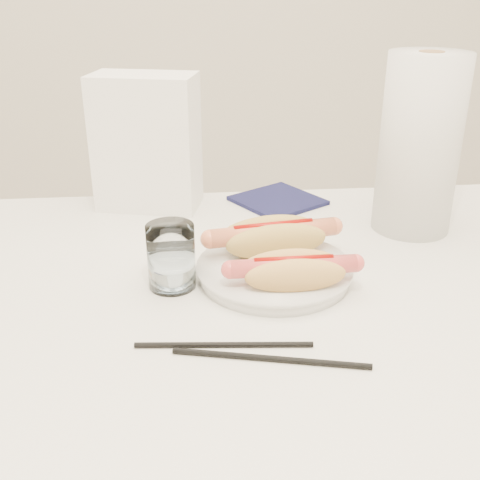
{
  "coord_description": "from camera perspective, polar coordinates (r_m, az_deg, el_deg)",
  "views": [
    {
      "loc": [
        -0.08,
        -0.68,
        1.14
      ],
      "look_at": [
        -0.02,
        0.02,
        0.82
      ],
      "focal_mm": 43.93,
      "sensor_mm": 36.0,
      "label": 1
    }
  ],
  "objects": [
    {
      "name": "chopstick_far",
      "position": [
        0.66,
        2.99,
        -11.42
      ],
      "size": [
        0.22,
        0.06,
        0.01
      ],
      "primitive_type": "cylinder",
      "rotation": [
        0.0,
        1.57,
        -0.23
      ],
      "color": "black",
      "rests_on": "table"
    },
    {
      "name": "napkin_box",
      "position": [
        1.06,
        -9.04,
        9.31
      ],
      "size": [
        0.2,
        0.14,
        0.24
      ],
      "primitive_type": "cube",
      "rotation": [
        0.0,
        0.0,
        -0.24
      ],
      "color": "white",
      "rests_on": "table"
    },
    {
      "name": "chopstick_near",
      "position": [
        0.68,
        -1.58,
        -10.13
      ],
      "size": [
        0.21,
        0.02,
        0.01
      ],
      "primitive_type": "cylinder",
      "rotation": [
        0.0,
        1.57,
        -0.08
      ],
      "color": "black",
      "rests_on": "table"
    },
    {
      "name": "table",
      "position": [
        0.82,
        1.36,
        -8.94
      ],
      "size": [
        1.2,
        0.8,
        0.75
      ],
      "color": "white",
      "rests_on": "ground"
    },
    {
      "name": "water_glass",
      "position": [
        0.79,
        -6.7,
        -1.59
      ],
      "size": [
        0.06,
        0.06,
        0.09
      ],
      "primitive_type": "cylinder",
      "color": "white",
      "rests_on": "table"
    },
    {
      "name": "paper_towel_roll",
      "position": [
        0.98,
        17.05,
        8.81
      ],
      "size": [
        0.16,
        0.16,
        0.28
      ],
      "primitive_type": "cylinder",
      "rotation": [
        0.0,
        0.0,
        -0.36
      ],
      "color": "silver",
      "rests_on": "table"
    },
    {
      "name": "navy_napkin",
      "position": [
        1.1,
        3.68,
        3.85
      ],
      "size": [
        0.19,
        0.19,
        0.01
      ],
      "primitive_type": "cube",
      "rotation": [
        0.0,
        0.0,
        0.56
      ],
      "color": "#12143B",
      "rests_on": "table"
    },
    {
      "name": "hotdog_right",
      "position": [
        0.77,
        5.2,
        -3.02
      ],
      "size": [
        0.17,
        0.07,
        0.05
      ],
      "rotation": [
        0.0,
        0.0,
        0.02
      ],
      "color": "#E5AC59",
      "rests_on": "plate"
    },
    {
      "name": "plate",
      "position": [
        0.83,
        3.34,
        -3.16
      ],
      "size": [
        0.26,
        0.26,
        0.02
      ],
      "primitive_type": "cylinder",
      "rotation": [
        0.0,
        0.0,
        -0.29
      ],
      "color": "white",
      "rests_on": "table"
    },
    {
      "name": "hotdog_left",
      "position": [
        0.85,
        3.23,
        0.25
      ],
      "size": [
        0.19,
        0.1,
        0.05
      ],
      "rotation": [
        0.0,
        0.0,
        0.16
      ],
      "color": "tan",
      "rests_on": "plate"
    }
  ]
}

